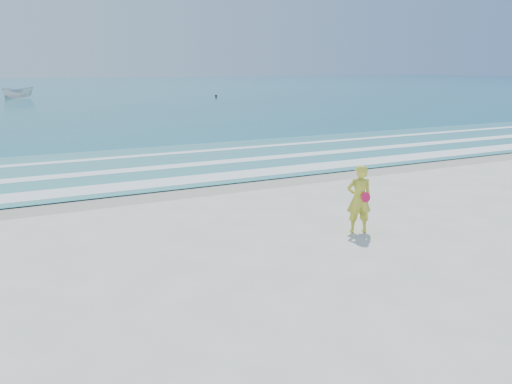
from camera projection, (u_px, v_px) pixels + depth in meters
name	position (u px, v px, depth m)	size (l,w,h in m)	color
ground	(345.00, 279.00, 10.52)	(400.00, 400.00, 0.00)	silver
wet_sand	(199.00, 188.00, 18.34)	(400.00, 2.40, 0.00)	#B2A893
ocean	(38.00, 88.00, 101.80)	(400.00, 190.00, 0.04)	#19727F
shallow	(161.00, 164.00, 22.68)	(400.00, 10.00, 0.01)	#59B7AD
foam_near	(187.00, 180.00, 19.46)	(400.00, 1.40, 0.01)	white
foam_mid	(166.00, 167.00, 21.98)	(400.00, 0.90, 0.01)	white
foam_far	(147.00, 155.00, 24.85)	(400.00, 0.60, 0.01)	white
boat	(18.00, 92.00, 68.94)	(1.56, 4.14, 1.60)	silver
buoy	(216.00, 96.00, 71.78)	(0.35, 0.35, 0.35)	black
woman	(359.00, 199.00, 13.28)	(0.79, 0.65, 1.85)	gold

